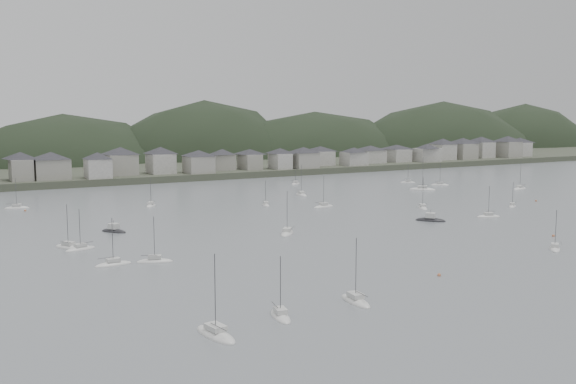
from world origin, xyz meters
TOP-DOWN VIEW (x-y plane):
  - ground at (0.00, 0.00)m, footprint 900.00×900.00m
  - far_shore_land at (0.00, 295.00)m, footprint 900.00×250.00m
  - forested_ridge at (4.83, 269.40)m, footprint 851.55×103.94m
  - waterfront_town at (50.59, 183.34)m, footprint 451.48×28.46m
  - sailboat_lead at (-34.43, 105.73)m, footprint 6.04×7.81m
  - moored_fleet at (-2.69, 53.83)m, footprint 231.09×167.18m
  - motor_launch_near at (26.62, 39.29)m, footprint 7.90×8.52m
  - motor_launch_far at (-56.53, 65.64)m, footprint 6.62×7.76m
  - mooring_buoys at (-10.02, 38.10)m, footprint 175.20×124.74m

SIDE VIEW (x-z plane):
  - forested_ridge at x=4.83m, z-range -62.57..40.00m
  - ground at x=0.00m, z-range 0.00..0.00m
  - mooring_buoys at x=-10.02m, z-range -0.20..0.50m
  - moored_fleet at x=-2.69m, z-range -6.76..7.11m
  - sailboat_lead at x=-34.43m, z-range -5.05..5.41m
  - motor_launch_near at x=26.62m, z-range -1.73..2.30m
  - motor_launch_far at x=-56.53m, z-range -1.62..2.20m
  - far_shore_land at x=0.00m, z-range 0.00..3.00m
  - waterfront_town at x=50.59m, z-range 2.20..15.12m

